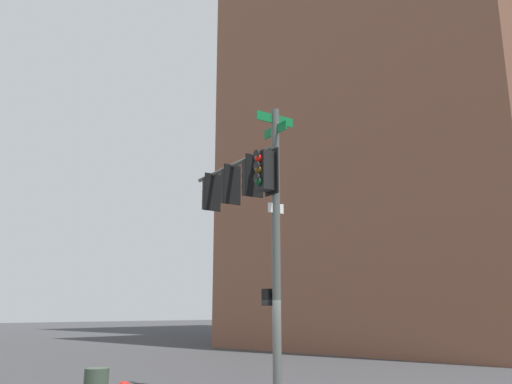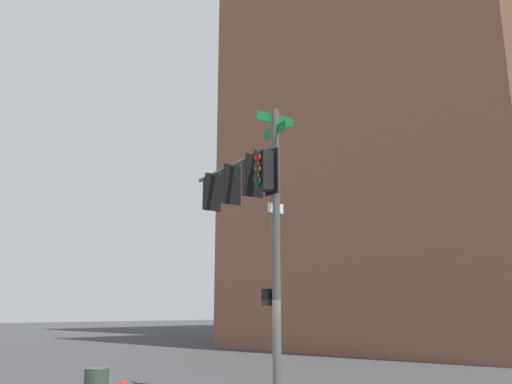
{
  "view_description": "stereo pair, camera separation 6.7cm",
  "coord_description": "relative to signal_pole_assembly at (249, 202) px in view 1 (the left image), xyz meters",
  "views": [
    {
      "loc": [
        -9.24,
        -7.92,
        2.24
      ],
      "look_at": [
        0.49,
        1.19,
        5.32
      ],
      "focal_mm": 36.31,
      "sensor_mm": 36.0,
      "label": 1
    },
    {
      "loc": [
        -9.19,
        -7.96,
        2.24
      ],
      "look_at": [
        0.49,
        1.19,
        5.32
      ],
      "focal_mm": 36.31,
      "sensor_mm": 36.0,
      "label": 2
    }
  ],
  "objects": [
    {
      "name": "building_brick_midblock",
      "position": [
        38.84,
        14.45,
        11.0
      ],
      "size": [
        16.95,
        15.13,
        32.18
      ],
      "primitive_type": "cube",
      "color": "#845B47",
      "rests_on": "ground_plane"
    },
    {
      "name": "signal_pole_assembly",
      "position": [
        0.0,
        0.0,
        0.0
      ],
      "size": [
        1.67,
        4.57,
        7.32
      ],
      "rotation": [
        0.0,
        0.0,
        1.33
      ],
      "color": "#4C514C",
      "rests_on": "ground_plane"
    },
    {
      "name": "building_brick_nearside",
      "position": [
        26.9,
        6.53,
        14.85
      ],
      "size": [
        27.09,
        19.15,
        39.88
      ],
      "primitive_type": "cube",
      "color": "brown",
      "rests_on": "ground_plane"
    }
  ]
}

